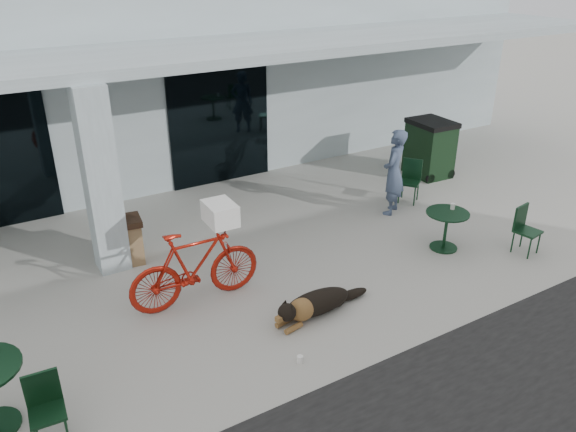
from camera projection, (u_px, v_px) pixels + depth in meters
ground at (254, 306)px, 8.54m from camera, size 80.00×80.00×0.00m
building at (95, 67)px, 14.17m from camera, size 22.00×7.00×4.50m
storefront_glass_right at (220, 125)px, 12.67m from camera, size 2.40×0.06×2.70m
column at (101, 182)px, 8.96m from camera, size 0.50×0.50×3.12m
overhang at (155, 56)px, 9.96m from camera, size 22.00×2.80×0.18m
bicycle at (195, 267)px, 8.40m from camera, size 2.07×0.63×1.23m
laundry_basket at (220, 213)px, 8.27m from camera, size 0.42×0.56×0.32m
dog at (317, 301)px, 8.29m from camera, size 1.32×0.65×0.42m
cup_near_dog at (300, 359)px, 7.35m from camera, size 0.11×0.11×0.10m
cafe_chair_near at (47, 412)px, 6.02m from camera, size 0.40×0.43×0.83m
cafe_table_far at (446, 230)px, 10.07m from camera, size 0.93×0.93×0.72m
cafe_chair_far_a at (528, 231)px, 9.88m from camera, size 0.46×0.49×0.87m
cafe_chair_far_b at (409, 182)px, 11.93m from camera, size 0.61×0.60×0.92m
person at (394, 172)px, 11.25m from camera, size 0.77×0.71×1.76m
cup_on_table at (453, 206)px, 10.02m from camera, size 0.10×0.10×0.11m
trash_receptacle at (128, 241)px, 9.59m from camera, size 0.55×0.55×0.83m
wheeled_bin at (430, 148)px, 13.32m from camera, size 0.88×1.09×1.34m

